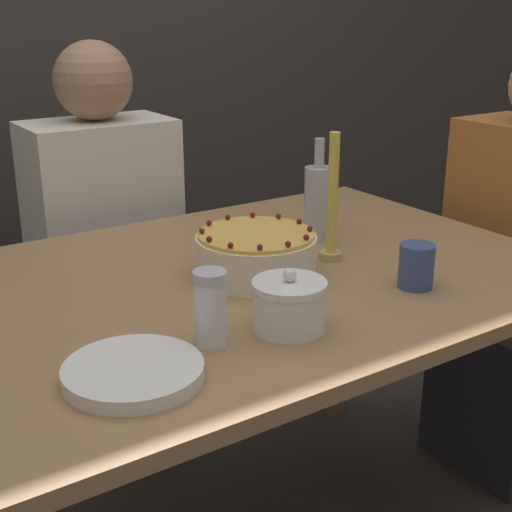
% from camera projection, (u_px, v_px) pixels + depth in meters
% --- Properties ---
extents(wall_behind, '(8.00, 0.05, 2.60)m').
position_uv_depth(wall_behind, '(2.00, 3.00, 2.39)').
color(wall_behind, '#38332D').
rests_on(wall_behind, ground_plane).
extents(dining_table, '(1.48, 0.94, 0.76)m').
position_uv_depth(dining_table, '(220.00, 329.00, 1.51)').
color(dining_table, '#936D47').
rests_on(dining_table, ground_plane).
extents(cake, '(0.25, 0.25, 0.11)m').
position_uv_depth(cake, '(256.00, 254.00, 1.48)').
color(cake, '#EFE5CC').
rests_on(cake, dining_table).
extents(sugar_bowl, '(0.13, 0.13, 0.11)m').
position_uv_depth(sugar_bowl, '(289.00, 305.00, 1.24)').
color(sugar_bowl, white).
rests_on(sugar_bowl, dining_table).
extents(sugar_shaker, '(0.06, 0.06, 0.13)m').
position_uv_depth(sugar_shaker, '(210.00, 308.00, 1.18)').
color(sugar_shaker, white).
rests_on(sugar_shaker, dining_table).
extents(plate_stack, '(0.22, 0.22, 0.02)m').
position_uv_depth(plate_stack, '(133.00, 372.00, 1.08)').
color(plate_stack, white).
rests_on(plate_stack, dining_table).
extents(candle, '(0.05, 0.05, 0.29)m').
position_uv_depth(candle, '(332.00, 209.00, 1.56)').
color(candle, tan).
rests_on(candle, dining_table).
extents(bottle, '(0.07, 0.07, 0.24)m').
position_uv_depth(bottle, '(318.00, 201.00, 1.71)').
color(bottle, '#B2B7BC').
rests_on(bottle, dining_table).
extents(cup, '(0.07, 0.07, 0.09)m').
position_uv_depth(cup, '(416.00, 266.00, 1.42)').
color(cup, '#384C7F').
rests_on(cup, dining_table).
extents(person_man_blue_shirt, '(0.40, 0.34, 1.21)m').
position_uv_depth(person_man_blue_shirt, '(108.00, 282.00, 2.09)').
color(person_man_blue_shirt, '#2D2D38').
rests_on(person_man_blue_shirt, ground_plane).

